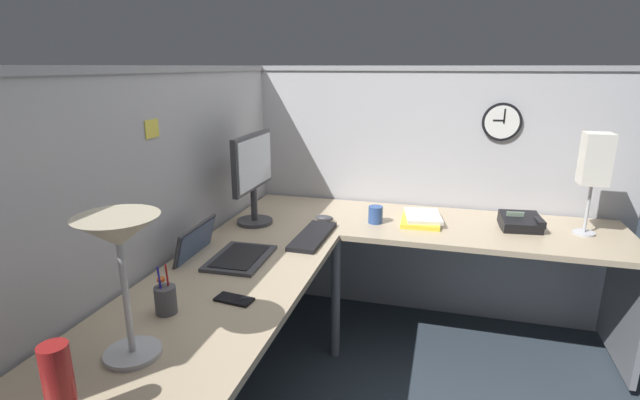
# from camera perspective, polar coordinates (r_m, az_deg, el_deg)

# --- Properties ---
(ground_plane) EXTENTS (6.80, 6.80, 0.00)m
(ground_plane) POSITION_cam_1_polar(r_m,az_deg,el_deg) (2.66, 4.54, -20.52)
(ground_plane) COLOR #2D3842
(cubicle_wall_back) EXTENTS (2.57, 0.12, 1.58)m
(cubicle_wall_back) POSITION_cam_1_polar(r_m,az_deg,el_deg) (2.28, -18.97, -5.11)
(cubicle_wall_back) COLOR #B2B2B7
(cubicle_wall_back) RESTS_ON ground
(cubicle_wall_right) EXTENTS (0.12, 2.37, 1.58)m
(cubicle_wall_right) POSITION_cam_1_polar(r_m,az_deg,el_deg) (3.08, 12.80, 0.76)
(cubicle_wall_right) COLOR #B2B2B7
(cubicle_wall_right) RESTS_ON ground
(desk) EXTENTS (2.35, 2.15, 0.73)m
(desk) POSITION_cam_1_polar(r_m,az_deg,el_deg) (2.20, 5.40, -9.59)
(desk) COLOR tan
(desk) RESTS_ON ground
(monitor) EXTENTS (0.46, 0.20, 0.50)m
(monitor) POSITION_cam_1_polar(r_m,az_deg,el_deg) (2.59, -8.10, 3.38)
(monitor) COLOR #38383D
(monitor) RESTS_ON desk
(laptop) EXTENTS (0.35, 0.39, 0.22)m
(laptop) POSITION_cam_1_polar(r_m,az_deg,el_deg) (2.22, -11.95, -6.26)
(laptop) COLOR #38383D
(laptop) RESTS_ON desk
(keyboard) EXTENTS (0.43, 0.15, 0.02)m
(keyboard) POSITION_cam_1_polar(r_m,az_deg,el_deg) (2.41, -0.87, -4.37)
(keyboard) COLOR black
(keyboard) RESTS_ON desk
(computer_mouse) EXTENTS (0.06, 0.10, 0.03)m
(computer_mouse) POSITION_cam_1_polar(r_m,az_deg,el_deg) (2.67, 0.51, -2.20)
(computer_mouse) COLOR #38383D
(computer_mouse) RESTS_ON desk
(desk_lamp_dome) EXTENTS (0.24, 0.24, 0.44)m
(desk_lamp_dome) POSITION_cam_1_polar(r_m,az_deg,el_deg) (1.45, -23.12, -4.86)
(desk_lamp_dome) COLOR #B7BABF
(desk_lamp_dome) RESTS_ON desk
(pen_cup) EXTENTS (0.08, 0.08, 0.18)m
(pen_cup) POSITION_cam_1_polar(r_m,az_deg,el_deg) (1.79, -18.19, -11.34)
(pen_cup) COLOR #4C4C51
(pen_cup) RESTS_ON desk
(cell_phone) EXTENTS (0.09, 0.15, 0.01)m
(cell_phone) POSITION_cam_1_polar(r_m,az_deg,el_deg) (1.83, -10.35, -11.75)
(cell_phone) COLOR black
(cell_phone) RESTS_ON desk
(thermos_flask) EXTENTS (0.07, 0.07, 0.22)m
(thermos_flask) POSITION_cam_1_polar(r_m,az_deg,el_deg) (1.36, -29.03, -19.06)
(thermos_flask) COLOR maroon
(thermos_flask) RESTS_ON desk
(office_phone) EXTENTS (0.21, 0.23, 0.11)m
(office_phone) POSITION_cam_1_polar(r_m,az_deg,el_deg) (2.75, 23.22, -2.53)
(office_phone) COLOR black
(office_phone) RESTS_ON desk
(book_stack) EXTENTS (0.30, 0.24, 0.04)m
(book_stack) POSITION_cam_1_polar(r_m,az_deg,el_deg) (2.71, 12.20, -2.20)
(book_stack) COLOR yellow
(book_stack) RESTS_ON desk
(desk_lamp_paper) EXTENTS (0.13, 0.13, 0.53)m
(desk_lamp_paper) POSITION_cam_1_polar(r_m,az_deg,el_deg) (2.74, 30.35, 3.99)
(desk_lamp_paper) COLOR #B7BABF
(desk_lamp_paper) RESTS_ON desk
(coffee_mug) EXTENTS (0.08, 0.08, 0.10)m
(coffee_mug) POSITION_cam_1_polar(r_m,az_deg,el_deg) (2.65, 6.74, -1.77)
(coffee_mug) COLOR #2D4C8C
(coffee_mug) RESTS_ON desk
(wall_clock) EXTENTS (0.04, 0.22, 0.22)m
(wall_clock) POSITION_cam_1_polar(r_m,az_deg,el_deg) (2.96, 21.13, 8.81)
(wall_clock) COLOR black
(pinned_note_leftmost) EXTENTS (0.09, 0.00, 0.08)m
(pinned_note_leftmost) POSITION_cam_1_polar(r_m,az_deg,el_deg) (2.09, -19.68, 8.12)
(pinned_note_leftmost) COLOR #EAD84C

